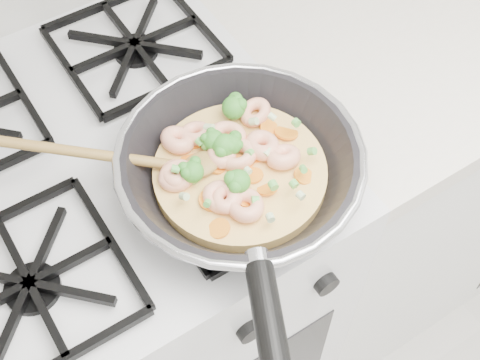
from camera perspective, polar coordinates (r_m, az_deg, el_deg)
stove at (r=1.34m, az=-9.21°, el=-9.35°), size 0.60×0.60×0.92m
counter_right at (r=1.63m, az=16.52°, el=4.64°), size 1.00×0.60×0.90m
skillet at (r=0.86m, az=-0.17°, el=0.96°), size 0.46×0.49×0.11m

